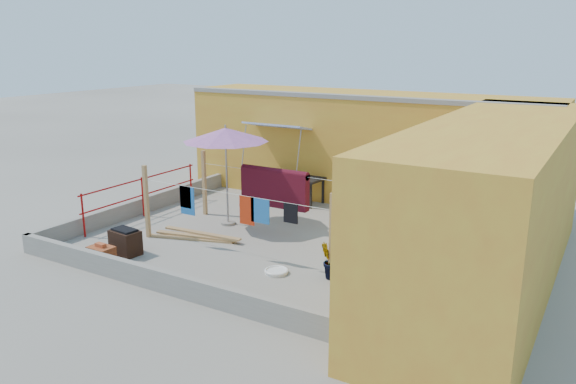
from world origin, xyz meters
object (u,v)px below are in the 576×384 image
Objects in this scene: water_jug_a at (414,259)px; outdoor_table at (296,178)px; brick_stack at (101,255)px; water_jug_b at (396,237)px; patio_umbrella at (226,135)px; plant_back_a at (384,202)px; green_hose at (437,223)px; white_basin at (276,271)px; brazier at (125,242)px.

outdoor_table is at bearing 146.72° from water_jug_a.
water_jug_b is (5.00, 4.49, -0.05)m from brick_stack.
brick_stack is (-0.68, -3.62, -2.15)m from patio_umbrella.
brick_stack is 7.51m from plant_back_a.
green_hose is at bearing 49.71° from brick_stack.
water_jug_b is 1.96m from green_hose.
green_hose is at bearing 68.68° from white_basin.
brick_stack is 3.81m from white_basin.
water_jug_a is 3.10m from green_hose.
patio_umbrella reaches higher than outdoor_table.
water_jug_a is (5.13, -0.29, -2.19)m from patio_umbrella.
white_basin is 4.95m from plant_back_a.
outdoor_table is at bearing 180.00° from plant_back_a.
white_basin is at bearing -64.19° from outdoor_table.
plant_back_a reaches higher than water_jug_b.
brazier is (-1.12, -5.72, -0.43)m from outdoor_table.
patio_umbrella is 4.23m from white_basin.
outdoor_table is at bearing 78.92° from brazier.
plant_back_a is (0.42, 4.92, 0.36)m from white_basin.
white_basin is at bearing 22.94° from brick_stack.
brazier is 6.38m from water_jug_a.
green_hose is 0.60× the size of plant_back_a.
white_basin is 1.42× the size of water_jug_b.
green_hose is (4.75, 2.78, -2.32)m from patio_umbrella.
brick_stack is 0.69m from brazier.
white_basin is at bearing -111.32° from green_hose.
brazier is 2.02× the size of water_jug_b.
patio_umbrella is at bearing 176.74° from water_jug_a.
white_basin is at bearing 12.90° from brazier.
patio_umbrella is 4.27m from brick_stack.
water_jug_a reaches higher than white_basin.
outdoor_table is 2.17× the size of plant_back_a.
patio_umbrella is 7.17× the size of water_jug_a.
water_jug_b is at bearing 11.35° from patio_umbrella.
brick_stack is at bearing -100.01° from outdoor_table.
water_jug_b is at bearing 63.54° from white_basin.
water_jug_a is at bearing 38.62° from white_basin.
brazier reaches higher than brick_stack.
water_jug_a is (5.80, 2.64, -0.13)m from brazier.
patio_umbrella is 1.48× the size of outdoor_table.
white_basin is at bearing -94.89° from plant_back_a.
patio_umbrella is at bearing -99.21° from outdoor_table.
brick_stack is at bearing -121.54° from plant_back_a.
brick_stack is at bearing -157.06° from white_basin.
water_jug_a is (5.81, 3.33, -0.04)m from brick_stack.
brick_stack is 1.57× the size of water_jug_b.
water_jug_a is (2.31, 1.84, 0.12)m from white_basin.
water_jug_a reaches higher than water_jug_b.
brazier is at bearing -102.83° from patio_umbrella.
patio_umbrella is 5.33× the size of green_hose.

